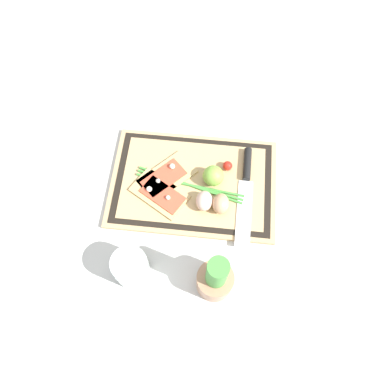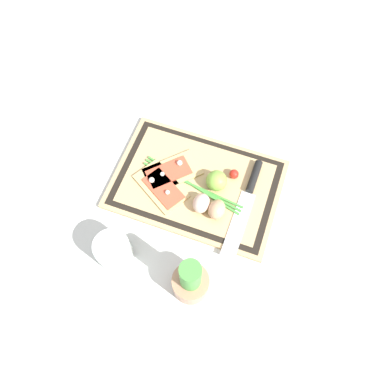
{
  "view_description": "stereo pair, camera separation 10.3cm",
  "coord_description": "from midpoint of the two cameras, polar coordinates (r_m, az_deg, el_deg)",
  "views": [
    {
      "loc": [
        -0.04,
        0.47,
        0.97
      ],
      "look_at": [
        0.0,
        0.04,
        0.03
      ],
      "focal_mm": 35.0,
      "sensor_mm": 36.0,
      "label": 1
    },
    {
      "loc": [
        -0.14,
        0.44,
        0.97
      ],
      "look_at": [
        0.0,
        0.04,
        0.03
      ],
      "focal_mm": 35.0,
      "sensor_mm": 36.0,
      "label": 2
    }
  ],
  "objects": [
    {
      "name": "scallion_bunch",
      "position": [
        1.05,
        2.82,
        0.79
      ],
      "size": [
        0.31,
        0.09,
        0.01
      ],
      "color": "#47933D",
      "rests_on": "cutting_board"
    },
    {
      "name": "knife",
      "position": [
        1.06,
        11.46,
        -0.23
      ],
      "size": [
        0.04,
        0.29,
        0.02
      ],
      "color": "silver",
      "rests_on": "cutting_board"
    },
    {
      "name": "pizza_slice_far",
      "position": [
        1.04,
        -1.93,
        0.51
      ],
      "size": [
        0.18,
        0.15,
        0.02
      ],
      "color": "tan",
      "rests_on": "cutting_board"
    },
    {
      "name": "egg_brown",
      "position": [
        1.01,
        6.7,
        -2.98
      ],
      "size": [
        0.05,
        0.06,
        0.05
      ],
      "primitive_type": "ellipsoid",
      "color": "tan",
      "rests_on": "cutting_board"
    },
    {
      "name": "egg_pink",
      "position": [
        1.01,
        4.32,
        -2.04
      ],
      "size": [
        0.05,
        0.06,
        0.05
      ],
      "primitive_type": "ellipsoid",
      "color": "beige",
      "rests_on": "cutting_board"
    },
    {
      "name": "lime",
      "position": [
        1.03,
        6.58,
        1.42
      ],
      "size": [
        0.06,
        0.06,
        0.06
      ],
      "primitive_type": "sphere",
      "color": "#7FB742",
      "rests_on": "cutting_board"
    },
    {
      "name": "cutting_board",
      "position": [
        1.07,
        3.46,
        0.95
      ],
      "size": [
        0.47,
        0.32,
        0.02
      ],
      "color": "tan",
      "rests_on": "ground_plane"
    },
    {
      "name": "cherry_tomato_red",
      "position": [
        1.07,
        9.15,
        2.42
      ],
      "size": [
        0.03,
        0.03,
        0.03
      ],
      "primitive_type": "sphere",
      "color": "red",
      "rests_on": "cutting_board"
    },
    {
      "name": "pizza_slice_near",
      "position": [
        1.07,
        -0.37,
        2.84
      ],
      "size": [
        0.17,
        0.17,
        0.02
      ],
      "color": "tan",
      "rests_on": "cutting_board"
    },
    {
      "name": "ground_plane",
      "position": [
        1.07,
        3.43,
        0.77
      ],
      "size": [
        6.0,
        6.0,
        0.0
      ],
      "primitive_type": "plane",
      "color": "silver"
    },
    {
      "name": "herb_pot",
      "position": [
        0.92,
        3.05,
        -13.82
      ],
      "size": [
        0.09,
        0.09,
        0.19
      ],
      "color": "#AD7A5B",
      "rests_on": "ground_plane"
    },
    {
      "name": "sauce_jar",
      "position": [
        0.97,
        -8.84,
        -9.29
      ],
      "size": [
        0.09,
        0.09,
        0.1
      ],
      "color": "silver",
      "rests_on": "ground_plane"
    }
  ]
}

